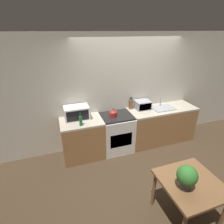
{
  "coord_description": "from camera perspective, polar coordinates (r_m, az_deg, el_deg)",
  "views": [
    {
      "loc": [
        -1.62,
        -2.49,
        2.63
      ],
      "look_at": [
        -0.54,
        0.67,
        1.05
      ],
      "focal_mm": 28.0,
      "sensor_mm": 36.0,
      "label": 1
    }
  ],
  "objects": [
    {
      "name": "counter_left_run",
      "position": [
        3.94,
        -9.51,
        -8.63
      ],
      "size": [
        0.88,
        0.62,
        0.9
      ],
      "color": "olive",
      "rests_on": "ground_plane"
    },
    {
      "name": "sink_basin",
      "position": [
        4.41,
        16.28,
        1.38
      ],
      "size": [
        0.53,
        0.38,
        0.24
      ],
      "color": "#999BA0",
      "rests_on": "counter_right_run"
    },
    {
      "name": "kettle",
      "position": [
        3.8,
        0.39,
        -0.38
      ],
      "size": [
        0.17,
        0.17,
        0.19
      ],
      "color": "maroon",
      "rests_on": "stove_range"
    },
    {
      "name": "knife_block",
      "position": [
        4.18,
        6.18,
        2.53
      ],
      "size": [
        0.08,
        0.07,
        0.3
      ],
      "color": "brown",
      "rests_on": "counter_right_run"
    },
    {
      "name": "bottle",
      "position": [
        3.49,
        -10.19,
        -2.8
      ],
      "size": [
        0.06,
        0.06,
        0.28
      ],
      "color": "#1E662D",
      "rests_on": "counter_left_run"
    },
    {
      "name": "microwave",
      "position": [
        3.75,
        -11.48,
        -0.25
      ],
      "size": [
        0.52,
        0.33,
        0.28
      ],
      "color": "silver",
      "rests_on": "counter_left_run"
    },
    {
      "name": "potted_plant",
      "position": [
        2.56,
        23.27,
        -18.76
      ],
      "size": [
        0.26,
        0.26,
        0.35
      ],
      "color": "#424247",
      "rests_on": "dining_table"
    },
    {
      "name": "wall_back",
      "position": [
        4.16,
        5.13,
        6.6
      ],
      "size": [
        10.0,
        0.06,
        2.6
      ],
      "color": "beige",
      "rests_on": "ground_plane"
    },
    {
      "name": "stove_range",
      "position": [
        4.1,
        1.5,
        -6.78
      ],
      "size": [
        0.7,
        0.62,
        0.9
      ],
      "color": "silver",
      "rests_on": "ground_plane"
    },
    {
      "name": "dining_table",
      "position": [
        2.89,
        24.09,
        -21.42
      ],
      "size": [
        0.81,
        0.79,
        0.72
      ],
      "color": "brown",
      "rests_on": "ground_plane"
    },
    {
      "name": "ground_plane",
      "position": [
        3.96,
        11.08,
        -16.81
      ],
      "size": [
        16.0,
        16.0,
        0.0
      ],
      "primitive_type": "plane",
      "color": "#3D2D1E"
    },
    {
      "name": "counter_right_run",
      "position": [
        4.6,
        15.54,
        -3.96
      ],
      "size": [
        1.67,
        0.62,
        0.9
      ],
      "color": "olive",
      "rests_on": "ground_plane"
    },
    {
      "name": "toaster_oven",
      "position": [
        4.23,
        9.93,
        2.32
      ],
      "size": [
        0.35,
        0.3,
        0.21
      ],
      "color": "#999BA0",
      "rests_on": "counter_right_run"
    }
  ]
}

